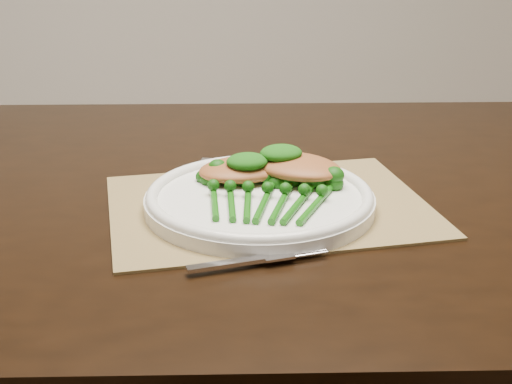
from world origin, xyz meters
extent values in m
cube|color=black|center=(0.04, 0.13, 0.73)|extent=(1.73, 1.16, 0.04)
cube|color=olive|center=(0.03, 0.04, 0.75)|extent=(0.41, 0.30, 0.00)
cylinder|color=white|center=(0.02, 0.03, 0.76)|extent=(0.29, 0.29, 0.02)
torus|color=white|center=(0.02, 0.03, 0.77)|extent=(0.29, 0.29, 0.02)
cube|color=silver|center=(0.00, 0.20, 0.76)|extent=(0.08, 0.04, 0.01)
cube|color=silver|center=(0.09, 0.17, 0.76)|extent=(0.11, 0.06, 0.00)
cube|color=silver|center=(-0.05, -0.13, 0.76)|extent=(0.09, 0.02, 0.00)
ellipsoid|color=#A55F30|center=(0.01, 0.09, 0.78)|extent=(0.14, 0.11, 0.03)
ellipsoid|color=#A55F30|center=(0.08, 0.07, 0.79)|extent=(0.15, 0.15, 0.03)
ellipsoid|color=#0D4309|center=(0.01, 0.08, 0.80)|extent=(0.06, 0.05, 0.02)
ellipsoid|color=#0D4309|center=(0.06, 0.09, 0.81)|extent=(0.06, 0.05, 0.02)
camera|label=1|loc=(-0.15, -0.80, 1.10)|focal=50.00mm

